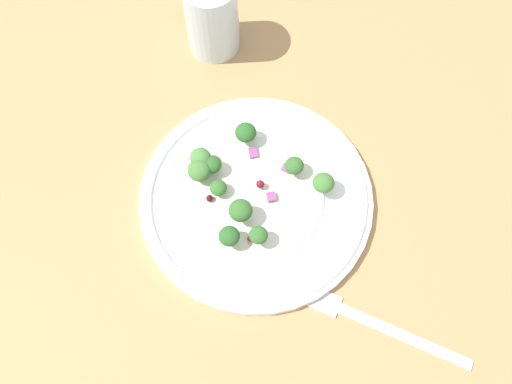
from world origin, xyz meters
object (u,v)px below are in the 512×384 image
(broccoli_floret_1, at_px, (220,184))
(broccoli_floret_2, at_px, (294,166))
(plate, at_px, (256,198))
(fork, at_px, (378,325))
(water_glass, at_px, (212,17))
(broccoli_floret_0, at_px, (229,236))

(broccoli_floret_1, distance_m, broccoli_floret_2, 0.09)
(plate, relative_size, fork, 1.47)
(plate, distance_m, fork, 0.20)
(broccoli_floret_2, height_order, fork, broccoli_floret_2)
(broccoli_floret_1, bearing_deg, water_glass, -160.43)
(broccoli_floret_2, xyz_separation_m, fork, (0.15, 0.13, -0.03))
(broccoli_floret_2, bearing_deg, water_glass, -137.33)
(plate, height_order, water_glass, water_glass)
(water_glass, bearing_deg, fork, 42.46)
(plate, xyz_separation_m, water_glass, (-0.21, -0.12, 0.04))
(plate, relative_size, broccoli_floret_0, 11.50)
(broccoli_floret_0, distance_m, water_glass, 0.29)
(broccoli_floret_1, bearing_deg, plate, 92.08)
(broccoli_floret_0, xyz_separation_m, water_glass, (-0.27, -0.10, 0.02))
(broccoli_floret_2, distance_m, water_glass, 0.23)
(fork, bearing_deg, broccoli_floret_1, -115.99)
(plate, distance_m, broccoli_floret_0, 0.07)
(broccoli_floret_2, height_order, water_glass, water_glass)
(broccoli_floret_2, bearing_deg, broccoli_floret_1, -60.38)
(plate, height_order, broccoli_floret_0, broccoli_floret_0)
(plate, xyz_separation_m, broccoli_floret_2, (-0.04, 0.03, 0.02))
(broccoli_floret_1, relative_size, fork, 0.11)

